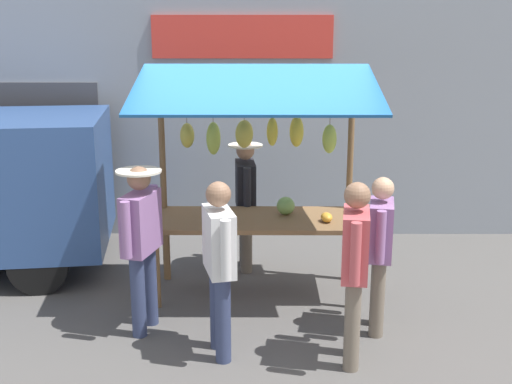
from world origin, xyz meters
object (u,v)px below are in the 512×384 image
at_px(market_stall, 257,156).
at_px(shopper_in_striped_shirt, 219,257).
at_px(shopper_in_grey_tee, 380,245).
at_px(vendor_with_sunhat, 246,196).
at_px(shopper_with_ponytail, 142,236).
at_px(shopper_with_shopping_bag, 355,261).

distance_m(market_stall, shopper_in_striped_shirt, 1.60).
distance_m(market_stall, shopper_in_grey_tee, 1.66).
height_order(vendor_with_sunhat, shopper_with_ponytail, shopper_with_ponytail).
height_order(market_stall, vendor_with_sunhat, market_stall).
height_order(shopper_with_shopping_bag, shopper_with_ponytail, shopper_with_shopping_bag).
distance_m(vendor_with_sunhat, shopper_in_striped_shirt, 2.15).
xyz_separation_m(vendor_with_sunhat, shopper_with_ponytail, (0.96, 1.66, 0.05)).
height_order(shopper_in_grey_tee, shopper_with_shopping_bag, shopper_with_shopping_bag).
bearing_deg(shopper_with_shopping_bag, shopper_in_striped_shirt, 91.67).
bearing_deg(shopper_in_striped_shirt, shopper_in_grey_tee, -86.17).
height_order(shopper_with_shopping_bag, shopper_in_striped_shirt, shopper_with_shopping_bag).
bearing_deg(shopper_in_grey_tee, shopper_with_shopping_bag, 162.42).
relative_size(vendor_with_sunhat, shopper_with_ponytail, 0.96).
bearing_deg(shopper_with_shopping_bag, shopper_in_grey_tee, -20.09).
height_order(shopper_in_striped_shirt, shopper_with_ponytail, shopper_with_ponytail).
height_order(shopper_in_grey_tee, shopper_with_ponytail, shopper_with_ponytail).
xyz_separation_m(market_stall, shopper_with_ponytail, (1.10, 0.95, -0.57)).
xyz_separation_m(market_stall, shopper_in_grey_tee, (-1.18, 0.95, -0.67)).
height_order(vendor_with_sunhat, shopper_in_striped_shirt, shopper_in_striped_shirt).
bearing_deg(shopper_with_ponytail, vendor_with_sunhat, -14.77).
xyz_separation_m(vendor_with_sunhat, shopper_with_shopping_bag, (-0.99, 2.27, 0.04)).
bearing_deg(vendor_with_sunhat, market_stall, 6.06).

